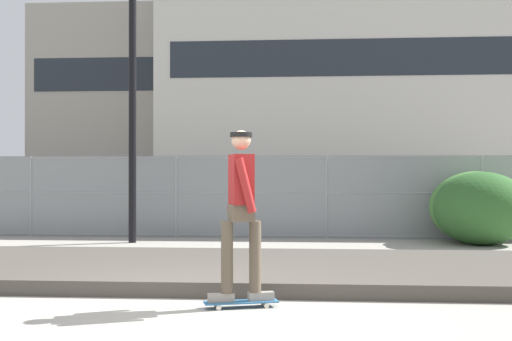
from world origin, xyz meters
The scene contains 11 objects.
ground_plane centered at (0.00, 0.00, 0.00)m, with size 120.00×120.00×0.00m, color #9E998E.
gravel_berm centered at (0.00, 2.51, 0.09)m, with size 17.02×3.53×0.19m, color #4C473F.
skateboard centered at (0.54, 0.29, 0.06)m, with size 0.82×0.42×0.07m.
skater centered at (0.54, 0.29, 1.13)m, with size 0.72×0.62×1.84m.
chain_fence centered at (0.00, 7.91, 0.93)m, with size 17.02×0.06×1.85m.
street_lamp centered at (-2.39, 6.76, 4.19)m, with size 0.44×0.44×6.73m.
parked_car_near centered at (-4.06, 11.55, 0.84)m, with size 4.53×2.20×1.66m.
library_building centered at (-10.84, 48.19, 7.17)m, with size 18.11×14.21×14.34m.
office_block centered at (5.44, 42.91, 7.47)m, with size 29.28×10.89×14.94m.
shrub_left centered at (4.79, 7.21, 0.75)m, with size 1.94×1.59×1.50m.
shrub_center centered at (4.79, 6.82, 0.74)m, with size 1.93×1.58×1.49m.
Camera 1 is at (1.23, -6.73, 1.44)m, focal length 45.94 mm.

